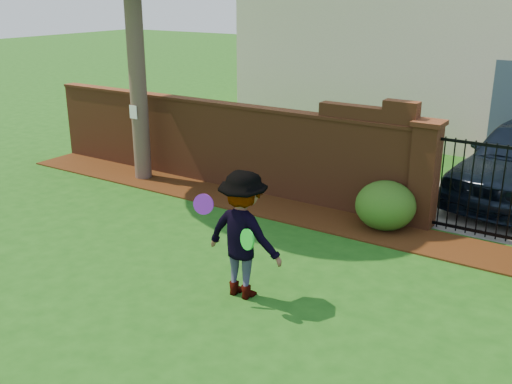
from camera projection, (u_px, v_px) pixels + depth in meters
The scene contains 11 objects.
ground at pixel (164, 280), 8.54m from camera, with size 80.00×80.00×0.01m, color #1A4F13.
mulch_bed at pixel (241, 200), 11.67m from camera, with size 11.10×1.08×0.03m, color #341909.
brick_wall at pixel (217, 141), 12.44m from camera, with size 8.70×0.31×2.16m.
pillar_left at pixel (425, 174), 10.15m from camera, with size 0.50×0.50×1.88m.
iron_gate at pixel (491, 191), 9.61m from camera, with size 1.78×0.03×1.60m.
house at pixel (476, 18), 16.48m from camera, with size 12.40×6.40×6.30m.
paper_notice at pixel (133, 112), 12.46m from camera, with size 0.20×0.01×0.28m, color white.
shrub_left at pixel (385, 205), 10.22m from camera, with size 1.04×1.04×0.85m, color #1F5519.
man at pixel (241, 235), 7.83m from camera, with size 1.13×0.65×1.75m, color gray.
frisbee_purple at pixel (204, 204), 7.67m from camera, with size 0.27×0.27×0.03m, color purple.
frisbee_green at pixel (247, 239), 7.44m from camera, with size 0.27×0.27×0.03m, color green.
Camera 1 is at (5.31, -5.69, 3.96)m, focal length 41.82 mm.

